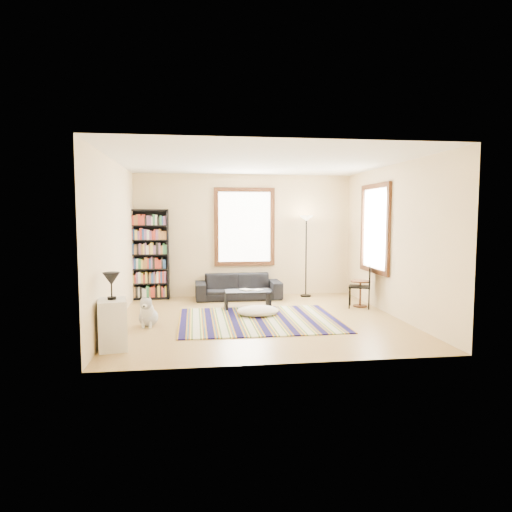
{
  "coord_description": "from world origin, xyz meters",
  "views": [
    {
      "loc": [
        -1.16,
        -8.0,
        1.87
      ],
      "look_at": [
        0.0,
        0.5,
        1.1
      ],
      "focal_mm": 32.0,
      "sensor_mm": 36.0,
      "label": 1
    }
  ],
  "objects": [
    {
      "name": "window_right",
      "position": [
        2.47,
        0.8,
        1.6
      ],
      "size": [
        0.06,
        1.2,
        1.6
      ],
      "primitive_type": "cube",
      "color": "white",
      "rests_on": "wall_right"
    },
    {
      "name": "dog",
      "position": [
        -1.94,
        -0.26,
        0.26
      ],
      "size": [
        0.42,
        0.55,
        0.51
      ],
      "primitive_type": null,
      "rotation": [
        0.0,
        0.0,
        -0.12
      ],
      "color": "silver",
      "rests_on": "floor"
    },
    {
      "name": "folding_chair",
      "position": [
        2.15,
        0.75,
        0.43
      ],
      "size": [
        0.54,
        0.53,
        0.86
      ],
      "primitive_type": "cube",
      "rotation": [
        0.0,
        0.0,
        -0.39
      ],
      "color": "black",
      "rests_on": "floor"
    },
    {
      "name": "book_b",
      "position": [
        0.04,
        1.04,
        0.37
      ],
      "size": [
        0.26,
        0.26,
        0.02
      ],
      "primitive_type": "imported",
      "rotation": [
        0.0,
        0.0,
        -0.77
      ],
      "color": "beige",
      "rests_on": "coffee_table"
    },
    {
      "name": "bookshelf",
      "position": [
        -2.17,
        2.32,
        1.0
      ],
      "size": [
        0.9,
        0.3,
        2.0
      ],
      "primitive_type": "cube",
      "color": "black",
      "rests_on": "floor"
    },
    {
      "name": "table_lamp",
      "position": [
        -2.3,
        -1.54,
        0.89
      ],
      "size": [
        0.26,
        0.26,
        0.38
      ],
      "primitive_type": null,
      "rotation": [
        0.0,
        0.0,
        0.07
      ],
      "color": "black",
      "rests_on": "white_cabinet"
    },
    {
      "name": "book_a",
      "position": [
        -0.21,
        0.99,
        0.37
      ],
      "size": [
        0.29,
        0.27,
        0.02
      ],
      "primitive_type": "imported",
      "rotation": [
        0.0,
        0.0,
        0.59
      ],
      "color": "beige",
      "rests_on": "coffee_table"
    },
    {
      "name": "wall_right",
      "position": [
        2.55,
        0.0,
        1.4
      ],
      "size": [
        0.1,
        5.0,
        2.8
      ],
      "primitive_type": "cube",
      "color": "#D0B98C",
      "rests_on": "floor"
    },
    {
      "name": "ceiling",
      "position": [
        0.0,
        0.0,
        2.85
      ],
      "size": [
        5.0,
        5.0,
        0.1
      ],
      "primitive_type": "cube",
      "color": "white",
      "rests_on": "floor"
    },
    {
      "name": "wall_left",
      "position": [
        -2.55,
        0.0,
        1.4
      ],
      "size": [
        0.1,
        5.0,
        2.8
      ],
      "primitive_type": "cube",
      "color": "#D0B98C",
      "rests_on": "floor"
    },
    {
      "name": "white_cabinet",
      "position": [
        -2.3,
        -1.54,
        0.35
      ],
      "size": [
        0.46,
        0.56,
        0.7
      ],
      "primitive_type": "cube",
      "rotation": [
        0.0,
        0.0,
        0.18
      ],
      "color": "silver",
      "rests_on": "floor"
    },
    {
      "name": "sofa",
      "position": [
        -0.19,
        2.05,
        0.28
      ],
      "size": [
        0.77,
        1.91,
        0.56
      ],
      "primitive_type": "imported",
      "rotation": [
        0.0,
        0.0,
        0.01
      ],
      "color": "black",
      "rests_on": "floor"
    },
    {
      "name": "floor",
      "position": [
        0.0,
        0.0,
        -0.05
      ],
      "size": [
        5.0,
        5.0,
        0.1
      ],
      "primitive_type": "cube",
      "color": "#A4804B",
      "rests_on": "ground"
    },
    {
      "name": "window_back",
      "position": [
        0.0,
        2.47,
        1.6
      ],
      "size": [
        1.2,
        0.06,
        1.6
      ],
      "primitive_type": "cube",
      "color": "white",
      "rests_on": "wall_back"
    },
    {
      "name": "rug",
      "position": [
        -0.03,
        -0.1,
        0.01
      ],
      "size": [
        2.83,
        2.26,
        0.02
      ],
      "primitive_type": "cube",
      "color": "#100B3A",
      "rests_on": "floor"
    },
    {
      "name": "floor_lamp",
      "position": [
        1.38,
        2.15,
        0.93
      ],
      "size": [
        0.39,
        0.39,
        1.86
      ],
      "primitive_type": null,
      "rotation": [
        0.0,
        0.0,
        -0.4
      ],
      "color": "black",
      "rests_on": "floor"
    },
    {
      "name": "wall_front",
      "position": [
        0.0,
        -2.55,
        1.4
      ],
      "size": [
        5.0,
        0.1,
        2.8
      ],
      "primitive_type": "cube",
      "color": "#D0B98C",
      "rests_on": "floor"
    },
    {
      "name": "wall_back",
      "position": [
        0.0,
        2.55,
        1.4
      ],
      "size": [
        5.0,
        0.1,
        2.8
      ],
      "primitive_type": "cube",
      "color": "#D0B98C",
      "rests_on": "floor"
    },
    {
      "name": "coffee_table",
      "position": [
        -0.11,
        0.99,
        0.18
      ],
      "size": [
        0.96,
        0.61,
        0.36
      ],
      "primitive_type": "cube",
      "rotation": [
        0.0,
        0.0,
        -0.13
      ],
      "color": "black",
      "rests_on": "floor"
    },
    {
      "name": "side_table",
      "position": [
        2.2,
        0.84,
        0.27
      ],
      "size": [
        0.45,
        0.45,
        0.54
      ],
      "primitive_type": "cylinder",
      "rotation": [
        0.0,
        0.0,
        0.14
      ],
      "color": "#4A2412",
      "rests_on": "floor"
    },
    {
      "name": "floor_cushion",
      "position": [
        0.0,
        0.25,
        0.1
      ],
      "size": [
        0.79,
        0.59,
        0.2
      ],
      "primitive_type": "ellipsoid",
      "rotation": [
        0.0,
        0.0,
        0.01
      ],
      "color": "white",
      "rests_on": "floor"
    }
  ]
}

